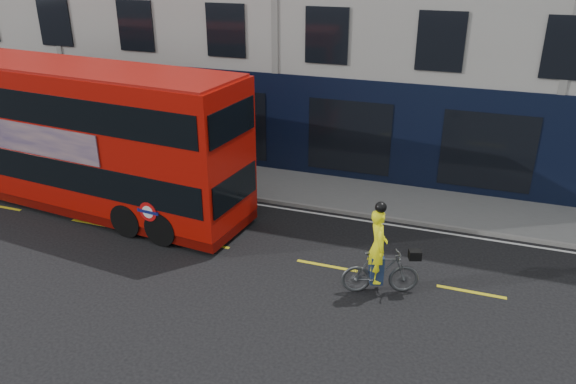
% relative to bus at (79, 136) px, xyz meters
% --- Properties ---
extents(ground, '(120.00, 120.00, 0.00)m').
position_rel_bus_xyz_m(ground, '(5.15, -2.74, -2.54)').
color(ground, black).
rests_on(ground, ground).
extents(pavement, '(60.00, 3.00, 0.12)m').
position_rel_bus_xyz_m(pavement, '(5.15, 3.76, -2.48)').
color(pavement, slate).
rests_on(pavement, ground).
extents(kerb, '(60.00, 0.12, 0.13)m').
position_rel_bus_xyz_m(kerb, '(5.15, 2.26, -2.48)').
color(kerb, gray).
rests_on(kerb, ground).
extents(road_edge_line, '(58.00, 0.10, 0.01)m').
position_rel_bus_xyz_m(road_edge_line, '(5.15, 1.96, -2.54)').
color(road_edge_line, silver).
rests_on(road_edge_line, ground).
extents(lane_dashes, '(58.00, 0.12, 0.01)m').
position_rel_bus_xyz_m(lane_dashes, '(5.15, -1.24, -2.54)').
color(lane_dashes, gold).
rests_on(lane_dashes, ground).
extents(bus, '(12.50, 4.04, 4.96)m').
position_rel_bus_xyz_m(bus, '(0.00, 0.00, 0.00)').
color(bus, '#AC0E06').
rests_on(bus, ground).
extents(cyclist, '(2.13, 1.24, 2.65)m').
position_rel_bus_xyz_m(cyclist, '(10.79, -2.06, -1.66)').
color(cyclist, '#4C5051').
rests_on(cyclist, ground).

